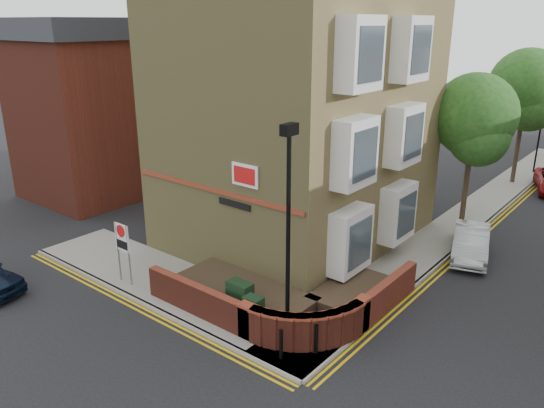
{
  "coord_description": "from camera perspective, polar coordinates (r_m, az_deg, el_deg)",
  "views": [
    {
      "loc": [
        9.52,
        -9.33,
        8.85
      ],
      "look_at": [
        -1.21,
        4.0,
        2.92
      ],
      "focal_mm": 35.0,
      "sensor_mm": 36.0,
      "label": 1
    }
  ],
  "objects": [
    {
      "name": "lamppost",
      "position": [
        14.28,
        1.75,
        -3.57
      ],
      "size": [
        0.25,
        0.5,
        6.3
      ],
      "color": "black",
      "rests_on": "pavement_corner"
    },
    {
      "name": "zone_sign",
      "position": [
        18.96,
        -15.79,
        -3.99
      ],
      "size": [
        0.72,
        0.07,
        2.2
      ],
      "color": "slate",
      "rests_on": "pavement_corner"
    },
    {
      "name": "bollard_far",
      "position": [
        15.08,
        4.76,
        -14.27
      ],
      "size": [
        0.11,
        0.11,
        0.9
      ],
      "primitive_type": "cylinder",
      "color": "black",
      "rests_on": "pavement_corner"
    },
    {
      "name": "yellow_lines_side",
      "position": [
        18.17,
        -14.42,
        -10.68
      ],
      "size": [
        13.0,
        0.28,
        0.01
      ],
      "primitive_type": "cube",
      "color": "gold",
      "rests_on": "ground"
    },
    {
      "name": "tree_mid",
      "position": [
        32.48,
        25.67,
        10.82
      ],
      "size": [
        4.03,
        4.03,
        7.42
      ],
      "color": "#382B1E",
      "rests_on": "pavement_main"
    },
    {
      "name": "tree_near",
      "position": [
        24.91,
        20.92,
        8.28
      ],
      "size": [
        3.64,
        3.65,
        6.7
      ],
      "color": "#382B1E",
      "rests_on": "pavement_main"
    },
    {
      "name": "pavement_corner",
      "position": [
        19.08,
        -10.23,
        -8.65
      ],
      "size": [
        13.0,
        3.0,
        0.12
      ],
      "primitive_type": "cube",
      "color": "gray",
      "rests_on": "ground"
    },
    {
      "name": "kerb_side",
      "position": [
        18.27,
        -13.81,
        -10.25
      ],
      "size": [
        13.0,
        0.15,
        0.12
      ],
      "primitive_type": "cube",
      "color": "gray",
      "rests_on": "ground"
    },
    {
      "name": "pavement_main",
      "position": [
        27.85,
        21.1,
        -0.62
      ],
      "size": [
        2.0,
        32.0,
        0.12
      ],
      "primitive_type": "cube",
      "color": "gray",
      "rests_on": "ground"
    },
    {
      "name": "garden_wall",
      "position": [
        17.58,
        0.01,
        -11.12
      ],
      "size": [
        6.8,
        6.0,
        1.2
      ],
      "primitive_type": null,
      "color": "maroon",
      "rests_on": "ground"
    },
    {
      "name": "kerb_main_near",
      "position": [
        27.6,
        23.05,
        -1.05
      ],
      "size": [
        0.15,
        32.0,
        0.12
      ],
      "primitive_type": "cube",
      "color": "gray",
      "rests_on": "ground"
    },
    {
      "name": "traffic_light_assembly",
      "position": [
        35.59,
        26.91,
        7.24
      ],
      "size": [
        0.2,
        0.16,
        4.2
      ],
      "color": "black",
      "rests_on": "pavement_main"
    },
    {
      "name": "ground",
      "position": [
        16.0,
        -5.8,
        -14.57
      ],
      "size": [
        120.0,
        120.0,
        0.0
      ],
      "primitive_type": "plane",
      "color": "black",
      "rests_on": "ground"
    },
    {
      "name": "utility_cabinet_large",
      "position": [
        16.6,
        -3.45,
        -10.25
      ],
      "size": [
        0.8,
        0.45,
        1.2
      ],
      "primitive_type": "cube",
      "color": "black",
      "rests_on": "pavement_corner"
    },
    {
      "name": "corner_building",
      "position": [
        21.46,
        3.38,
        12.05
      ],
      "size": [
        8.95,
        10.4,
        13.6
      ],
      "color": "olive",
      "rests_on": "ground"
    },
    {
      "name": "utility_cabinet_small",
      "position": [
        15.97,
        -2.01,
        -11.71
      ],
      "size": [
        0.55,
        0.4,
        1.1
      ],
      "primitive_type": "cube",
      "color": "black",
      "rests_on": "pavement_corner"
    },
    {
      "name": "side_building",
      "position": [
        30.34,
        -16.01,
        10.23
      ],
      "size": [
        6.4,
        10.4,
        9.0
      ],
      "color": "maroon",
      "rests_on": "ground"
    },
    {
      "name": "yellow_lines_main",
      "position": [
        27.56,
        23.53,
        -1.26
      ],
      "size": [
        0.28,
        32.0,
        0.01
      ],
      "primitive_type": "cube",
      "color": "gold",
      "rests_on": "ground"
    },
    {
      "name": "bollard_near",
      "position": [
        14.83,
        0.98,
        -14.84
      ],
      "size": [
        0.11,
        0.11,
        0.9
      ],
      "primitive_type": "cylinder",
      "color": "black",
      "rests_on": "pavement_corner"
    },
    {
      "name": "silver_car_near",
      "position": [
        22.26,
        20.59,
        -3.9
      ],
      "size": [
        2.35,
        3.94,
        1.22
      ],
      "primitive_type": "imported",
      "rotation": [
        0.0,
        0.0,
        0.31
      ],
      "color": "#9DA1A4",
      "rests_on": "ground"
    }
  ]
}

